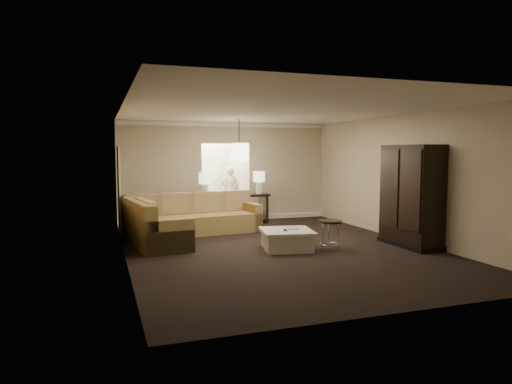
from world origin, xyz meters
name	(u,v)px	position (x,y,z in m)	size (l,w,h in m)	color
ground	(278,248)	(0.00, 0.00, 0.00)	(8.00, 8.00, 0.00)	black
wall_back	(226,172)	(0.00, 4.00, 1.40)	(6.00, 0.04, 2.80)	#BCAB8E
wall_front	(402,199)	(0.00, -4.00, 1.40)	(6.00, 0.04, 2.80)	#BCAB8E
wall_left	(124,183)	(-3.00, 0.00, 1.40)	(0.04, 8.00, 2.80)	#BCAB8E
wall_right	(403,177)	(3.00, 0.00, 1.40)	(0.04, 8.00, 2.80)	#BCAB8E
ceiling	(278,110)	(0.00, 0.00, 2.80)	(6.00, 8.00, 0.02)	white
crown_molding	(226,125)	(0.00, 3.95, 2.73)	(6.00, 0.10, 0.12)	white
baseboard	(227,219)	(0.00, 3.95, 0.06)	(6.00, 0.10, 0.12)	white
side_door	(119,190)	(-2.97, 2.80, 1.05)	(0.05, 0.90, 2.10)	silver
foyer	(215,173)	(0.00, 5.34, 1.30)	(1.44, 2.02, 2.80)	beige
sectional_sofa	(182,221)	(-1.64, 1.80, 0.39)	(3.37, 2.90, 0.98)	brown
coffee_table	(287,239)	(0.12, -0.18, 0.21)	(1.17, 1.17, 0.42)	silver
console_table	(233,207)	(-0.03, 3.20, 0.48)	(2.14, 0.84, 0.81)	black
armoire	(411,198)	(2.69, -0.70, 1.01)	(0.63, 1.47, 2.11)	black
drink_table	(330,229)	(0.93, -0.48, 0.43)	(0.48, 0.48, 0.59)	black
table_lamp_left	(205,181)	(-0.82, 3.06, 1.22)	(0.32, 0.32, 0.62)	white
table_lamp_right	(259,179)	(0.77, 3.34, 1.22)	(0.32, 0.32, 0.62)	white
pendant_light	(239,152)	(0.00, 2.70, 1.95)	(0.38, 0.38, 1.09)	black
person	(230,188)	(0.45, 5.20, 0.84)	(0.61, 0.41, 1.69)	beige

